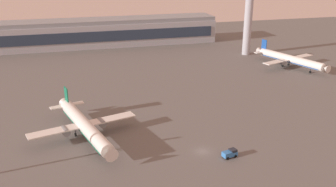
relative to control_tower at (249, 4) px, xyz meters
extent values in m
plane|color=#605E5B|center=(-63.00, -99.56, -27.83)|extent=(416.00, 416.00, 0.00)
cube|color=#9EA3AD|center=(-82.29, 45.38, -20.83)|extent=(154.95, 22.00, 14.00)
cube|color=#263347|center=(-82.29, 34.18, -20.13)|extent=(148.75, 0.40, 6.16)
cube|color=gray|center=(-82.29, 45.38, -12.63)|extent=(154.95, 19.80, 2.40)
cylinder|color=#A8A8B2|center=(0.00, 0.00, -7.56)|extent=(4.40, 4.40, 40.55)
cylinder|color=silver|center=(-94.56, -82.23, -23.59)|extent=(13.66, 36.97, 3.93)
cone|color=silver|center=(-89.30, -101.40, -23.59)|extent=(4.26, 3.38, 3.74)
cone|color=silver|center=(-99.88, -62.87, -23.59)|extent=(4.18, 3.73, 3.54)
cube|color=silver|center=(-94.83, -81.23, -23.80)|extent=(33.04, 12.76, 0.36)
cube|color=silver|center=(-99.36, -64.76, -23.38)|extent=(11.64, 5.41, 0.36)
cube|color=#146B4C|center=(-99.27, -65.06, -20.22)|extent=(1.18, 3.28, 6.73)
cylinder|color=slate|center=(-89.34, -79.73, -24.52)|extent=(3.18, 4.20, 2.28)
cylinder|color=slate|center=(-100.32, -82.74, -24.52)|extent=(3.18, 4.20, 2.28)
cube|color=#146B4C|center=(-94.56, -82.23, -24.67)|extent=(12.49, 34.00, 0.37)
cylinder|color=#333338|center=(-91.40, -93.73, -25.43)|extent=(0.29, 0.29, 3.67)
cylinder|color=black|center=(-91.40, -93.73, -27.26)|extent=(0.70, 1.21, 1.14)
cylinder|color=#333338|center=(-93.05, -79.13, -25.43)|extent=(0.29, 0.29, 3.67)
cylinder|color=black|center=(-93.05, -79.13, -27.26)|extent=(0.70, 1.21, 1.14)
cylinder|color=#333338|center=(-97.44, -80.34, -25.43)|extent=(0.29, 0.29, 3.67)
cylinder|color=black|center=(-97.44, -80.34, -27.26)|extent=(0.70, 1.21, 1.14)
cylinder|color=silver|center=(9.06, -30.30, -23.59)|extent=(15.48, 36.63, 3.94)
cone|color=silver|center=(15.32, -49.17, -23.59)|extent=(4.33, 3.54, 3.74)
cone|color=silver|center=(2.73, -11.23, -23.59)|extent=(4.28, 3.87, 3.54)
cube|color=silver|center=(8.73, -29.32, -23.79)|extent=(32.76, 14.37, 0.36)
cube|color=silver|center=(3.35, -13.10, -23.38)|extent=(11.60, 5.95, 0.36)
cube|color=#19479E|center=(3.45, -13.39, -20.22)|extent=(1.34, 3.24, 6.73)
cylinder|color=slate|center=(14.14, -27.52, -24.52)|extent=(3.34, 4.26, 2.28)
cylinder|color=slate|center=(3.33, -31.11, -24.52)|extent=(3.34, 4.26, 2.28)
cube|color=#19479E|center=(9.06, -30.30, -24.67)|extent=(14.16, 33.67, 0.37)
cylinder|color=#333338|center=(12.82, -41.62, -25.42)|extent=(0.29, 0.29, 3.68)
cylinder|color=black|center=(12.82, -41.62, -27.26)|extent=(0.75, 1.21, 1.14)
cylinder|color=#333338|center=(10.41, -27.12, -25.42)|extent=(0.29, 0.29, 3.68)
cylinder|color=black|center=(10.41, -27.12, -27.26)|extent=(0.75, 1.21, 1.14)
cylinder|color=#333338|center=(6.08, -28.56, -25.42)|extent=(0.29, 0.29, 3.68)
cylinder|color=black|center=(6.08, -28.56, -27.26)|extent=(0.75, 1.21, 1.14)
cube|color=#3372BF|center=(-56.09, -104.35, -26.83)|extent=(2.48, 2.41, 1.10)
cube|color=#1E232D|center=(-56.09, -104.35, -25.93)|extent=(2.20, 2.20, 0.70)
cube|color=#3372BF|center=(-57.94, -104.76, -26.68)|extent=(2.76, 2.39, 1.40)
cylinder|color=black|center=(-55.99, -103.46, -27.38)|extent=(0.94, 0.49, 0.90)
cylinder|color=black|center=(-55.62, -105.12, -27.38)|extent=(0.94, 0.49, 0.90)
cylinder|color=black|center=(-58.61, -104.04, -27.38)|extent=(0.94, 0.49, 0.90)
cylinder|color=black|center=(-58.24, -105.70, -27.38)|extent=(0.94, 0.49, 0.90)
camera|label=1|loc=(-97.21, -186.58, 23.76)|focal=39.63mm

